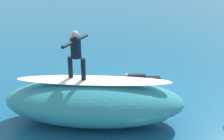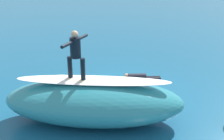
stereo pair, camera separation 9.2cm
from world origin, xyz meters
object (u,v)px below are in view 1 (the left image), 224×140
(surfboard_riding, at_px, (77,80))
(surfer_riding, at_px, (76,51))
(surfboard_paddling, at_px, (137,80))
(surfer_paddling, at_px, (140,77))

(surfboard_riding, distance_m, surfer_riding, 1.01)
(surfer_riding, relative_size, surfboard_paddling, 0.87)
(surfer_riding, height_order, surfboard_paddling, surfer_riding)
(surfer_riding, xyz_separation_m, surfer_paddling, (-1.65, -4.02, -2.41))
(surfboard_riding, height_order, surfer_paddling, surfboard_riding)
(surfboard_riding, height_order, surfer_riding, surfer_riding)
(surfboard_riding, relative_size, surfboard_paddling, 0.96)
(surfboard_paddling, relative_size, surfer_paddling, 1.10)
(surfboard_riding, height_order, surfboard_paddling, surfboard_riding)
(surfer_riding, bearing_deg, surfboard_paddling, -100.95)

